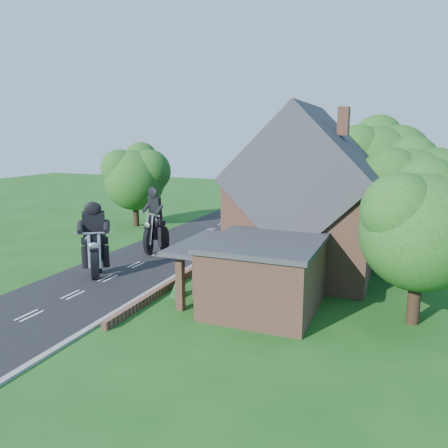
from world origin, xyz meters
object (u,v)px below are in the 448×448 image
at_px(garden_wall, 208,261).
at_px(motorcycle_follow, 156,244).
at_px(motorcycle_lead, 96,266).
at_px(house, 306,203).
at_px(annex, 262,273).

relative_size(garden_wall, motorcycle_follow, 14.09).
xyz_separation_m(motorcycle_lead, motorcycle_follow, (0.51, 6.08, 0.04)).
bearing_deg(house, annex, -95.24).
distance_m(garden_wall, annex, 8.19).
bearing_deg(annex, house, 84.76).
bearing_deg(motorcycle_lead, house, 175.24).
distance_m(garden_wall, motorcycle_lead, 7.15).
distance_m(house, motorcycle_follow, 11.35).
height_order(motorcycle_lead, motorcycle_follow, motorcycle_follow).
distance_m(motorcycle_lead, motorcycle_follow, 6.10).
xyz_separation_m(garden_wall, motorcycle_lead, (-5.08, -5.01, 0.49)).
height_order(annex, motorcycle_lead, annex).
height_order(house, annex, house).
bearing_deg(motorcycle_follow, motorcycle_lead, 109.66).
bearing_deg(motorcycle_lead, garden_wall, -168.22).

